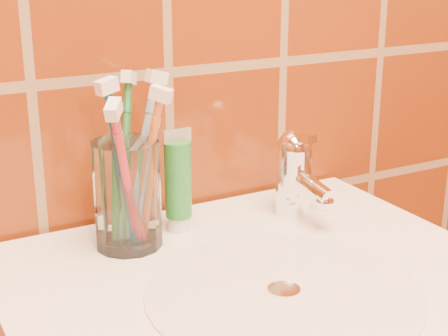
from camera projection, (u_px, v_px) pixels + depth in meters
glass_tumbler at (127, 195)px, 0.83m from camera, size 0.09×0.09×0.13m
toothpaste_tube at (178, 184)px, 0.88m from camera, size 0.04×0.03×0.14m
faucet at (295, 171)px, 0.93m from camera, size 0.05×0.11×0.12m
toothbrush_0 at (127, 181)px, 0.78m from camera, size 0.15×0.17×0.22m
toothbrush_1 at (125, 159)px, 0.85m from camera, size 0.14×0.15×0.22m
toothbrush_2 at (140, 159)px, 0.84m from camera, size 0.10×0.09×0.22m
toothbrush_3 at (122, 169)px, 0.80m from camera, size 0.08×0.07×0.22m
toothbrush_4 at (147, 169)px, 0.82m from camera, size 0.11×0.11×0.21m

